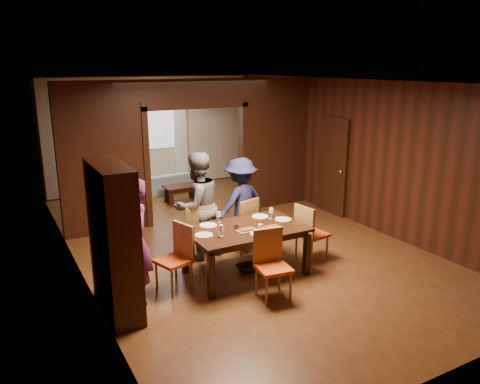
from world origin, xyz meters
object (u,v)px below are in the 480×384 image
person_grey (197,206)px  chair_near (273,266)px  chair_far_l (196,231)px  chair_right (312,232)px  sofa (162,183)px  person_purple (135,243)px  chair_left (173,259)px  dining_table (246,250)px  chair_far_r (241,224)px  coffee_table (181,194)px  person_navy (241,202)px  hutch (114,240)px

person_grey → chair_near: bearing=88.2°
chair_far_l → chair_near: (0.37, -1.81, 0.00)m
chair_right → sofa: bearing=0.7°
person_purple → chair_left: bearing=100.1°
dining_table → chair_far_l: size_ratio=1.86×
person_purple → chair_far_r: bearing=114.1°
coffee_table → chair_right: (0.63, -4.24, 0.28)m
chair_right → chair_near: 1.53m
person_purple → chair_right: bearing=90.8°
person_navy → sofa: bearing=-104.0°
chair_left → coffee_table: bearing=139.0°
person_grey → chair_left: (-0.79, -0.93, -0.42)m
sofa → chair_far_l: 4.35m
chair_near → hutch: bearing=168.3°
person_purple → chair_near: size_ratio=1.79×
person_navy → chair_near: 2.09m
person_purple → hutch: hutch is taller
person_purple → chair_near: (1.69, -0.81, -0.38)m
dining_table → chair_far_r: bearing=65.5°
chair_right → hutch: hutch is taller
sofa → coffee_table: 1.01m
person_purple → sofa: person_purple is taller
person_navy → dining_table: (-0.52, -1.10, -0.42)m
chair_near → sofa: bearing=92.9°
chair_far_l → hutch: hutch is taller
chair_right → chair_far_r: same height
person_purple → chair_far_l: (1.32, 1.00, -0.38)m
sofa → chair_near: bearing=79.9°
coffee_table → chair_left: bearing=-113.2°
coffee_table → hutch: 5.15m
coffee_table → chair_right: chair_right is taller
person_grey → sofa: (0.87, 4.22, -0.65)m
chair_right → person_grey: bearing=50.3°
person_grey → dining_table: bearing=100.5°
chair_near → coffee_table: bearing=90.5°
sofa → chair_right: chair_right is taller
person_purple → chair_far_r: 2.36m
person_purple → chair_far_l: size_ratio=1.79×
coffee_table → hutch: (-2.65, -4.35, 0.80)m
dining_table → hutch: 2.15m
dining_table → chair_far_l: chair_far_l is taller
person_navy → chair_far_l: person_navy is taller
chair_near → hutch: size_ratio=0.48×
dining_table → coffee_table: 4.22m
chair_far_l → chair_left: bearing=59.8°
chair_right → hutch: bearing=84.4°
person_navy → hutch: bearing=11.9°
chair_far_r → chair_near: same height
chair_far_l → chair_right: bearing=158.8°
dining_table → chair_near: size_ratio=1.86×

